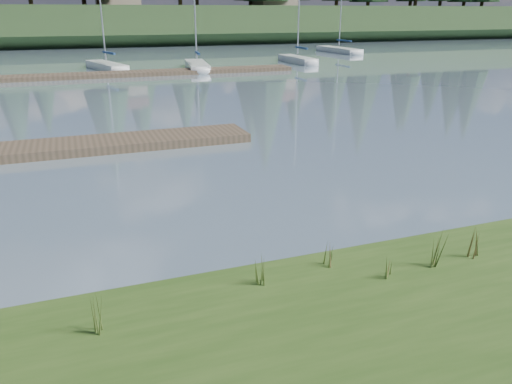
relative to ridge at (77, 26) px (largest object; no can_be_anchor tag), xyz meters
name	(u,v)px	position (x,y,z in m)	size (l,w,h in m)	color
ground	(98,77)	(0.00, -43.00, -2.50)	(200.00, 200.00, 0.00)	#8098A8
ridge	(77,26)	(0.00, 0.00, 0.00)	(200.00, 20.00, 5.00)	#22361A
dock_near	(15,151)	(-4.00, -64.00, -2.35)	(16.00, 2.00, 0.30)	#4C3D2C
dock_far	(126,74)	(2.00, -43.00, -2.35)	(26.00, 2.20, 0.30)	#4C3D2C
sailboat_bg_2	(104,65)	(0.83, -37.62, -2.17)	(3.23, 7.36, 10.95)	silver
sailboat_bg_3	(196,65)	(8.13, -39.89, -2.17)	(2.62, 7.79, 11.28)	silver
sailboat_bg_4	(295,59)	(18.19, -37.68, -2.17)	(1.37, 6.86, 10.24)	silver
sailboat_bg_5	(335,49)	(27.75, -28.18, -2.18)	(2.01, 8.69, 12.26)	silver
weed_0	(260,268)	(0.51, -75.19, -1.85)	(0.17, 0.14, 0.70)	#475B23
weed_1	(328,256)	(1.84, -75.00, -1.96)	(0.17, 0.14, 0.45)	#475B23
weed_2	(436,250)	(3.57, -75.69, -1.82)	(0.17, 0.14, 0.78)	#475B23
weed_3	(99,317)	(-2.04, -75.67, -1.88)	(0.17, 0.14, 0.65)	#475B23
weed_4	(389,266)	(2.62, -75.70, -1.96)	(0.17, 0.14, 0.46)	#475B23
weed_5	(476,243)	(4.48, -75.67, -1.85)	(0.17, 0.14, 0.71)	#475B23
mud_lip	(221,287)	(0.00, -74.60, -2.43)	(60.00, 0.50, 0.14)	#33281C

